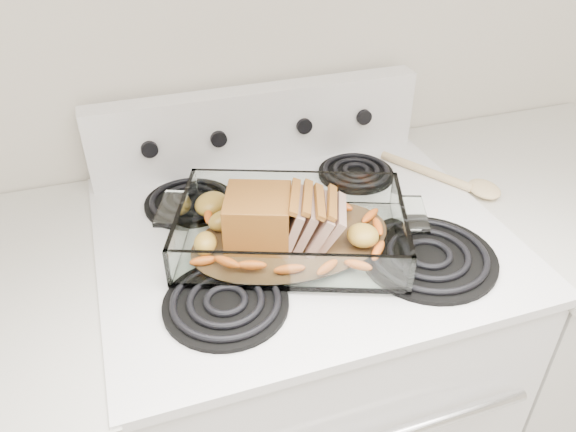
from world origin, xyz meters
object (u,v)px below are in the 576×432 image
object	(u,v)px
electric_range	(298,379)
counter_right	(525,321)
baking_dish	(291,234)
pork_roast	(275,222)

from	to	relation	value
electric_range	counter_right	distance (m)	0.67
baking_dish	pork_roast	bearing A→B (deg)	-159.06
electric_range	pork_roast	xyz separation A→B (m)	(-0.07, -0.04, 0.52)
pork_roast	electric_range	bearing A→B (deg)	52.74
baking_dish	pork_roast	world-z (taller)	pork_roast
baking_dish	electric_range	bearing A→B (deg)	72.77
baking_dish	counter_right	bearing A→B (deg)	24.52
electric_range	counter_right	world-z (taller)	electric_range
electric_range	baking_dish	distance (m)	0.49
electric_range	baking_dish	size ratio (longest dim) A/B	2.71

